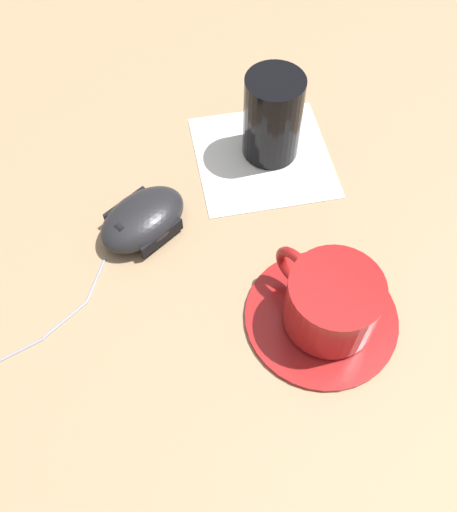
% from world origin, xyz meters
% --- Properties ---
extents(ground_plane, '(3.00, 3.00, 0.00)m').
position_xyz_m(ground_plane, '(0.00, 0.00, 0.00)').
color(ground_plane, '#9E7F5B').
extents(saucer, '(0.15, 0.15, 0.01)m').
position_xyz_m(saucer, '(-0.12, -0.01, 0.00)').
color(saucer, maroon).
rests_on(saucer, ground).
extents(coffee_cup, '(0.12, 0.09, 0.06)m').
position_xyz_m(coffee_cup, '(-0.12, -0.02, 0.04)').
color(coffee_cup, maroon).
rests_on(coffee_cup, saucer).
extents(computer_mouse, '(0.09, 0.11, 0.04)m').
position_xyz_m(computer_mouse, '(0.07, 0.09, 0.02)').
color(computer_mouse, black).
rests_on(computer_mouse, ground).
extents(napkin_under_glass, '(0.20, 0.20, 0.00)m').
position_xyz_m(napkin_under_glass, '(0.09, -0.08, 0.00)').
color(napkin_under_glass, silver).
rests_on(napkin_under_glass, ground).
extents(drinking_glass, '(0.07, 0.07, 0.10)m').
position_xyz_m(drinking_glass, '(0.09, -0.09, 0.05)').
color(drinking_glass, black).
rests_on(drinking_glass, napkin_under_glass).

